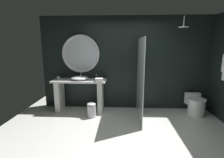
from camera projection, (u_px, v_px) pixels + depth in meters
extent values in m
plane|color=silver|center=(128.00, 143.00, 3.16)|extent=(5.76, 5.76, 0.00)
cube|color=black|center=(126.00, 64.00, 4.76)|extent=(4.80, 0.10, 2.60)
cube|color=silver|center=(79.00, 81.00, 4.58)|extent=(1.45, 0.54, 0.05)
cube|color=silver|center=(60.00, 96.00, 4.70)|extent=(0.13, 0.46, 0.84)
cube|color=silver|center=(101.00, 96.00, 4.64)|extent=(0.13, 0.46, 0.84)
ellipsoid|color=white|center=(79.00, 78.00, 4.55)|extent=(0.48, 0.39, 0.10)
cylinder|color=silver|center=(81.00, 75.00, 4.72)|extent=(0.02, 0.02, 0.22)
cylinder|color=silver|center=(80.00, 72.00, 4.64)|extent=(0.02, 0.11, 0.02)
cylinder|color=silver|center=(58.00, 78.00, 4.64)|extent=(0.08, 0.08, 0.09)
cylinder|color=black|center=(96.00, 78.00, 4.55)|extent=(0.07, 0.07, 0.14)
cylinder|color=silver|center=(96.00, 75.00, 4.53)|extent=(0.04, 0.04, 0.02)
torus|color=silver|center=(81.00, 54.00, 4.68)|extent=(1.06, 0.07, 1.06)
cylinder|color=#B2BCC1|center=(81.00, 54.00, 4.69)|extent=(0.96, 0.01, 0.96)
cube|color=silver|center=(140.00, 79.00, 4.10)|extent=(0.02, 1.35, 1.99)
cylinder|color=silver|center=(184.00, 21.00, 4.02)|extent=(0.02, 0.02, 0.25)
cylinder|color=silver|center=(183.00, 27.00, 4.05)|extent=(0.23, 0.23, 0.02)
cylinder|color=white|center=(196.00, 107.00, 4.39)|extent=(0.42, 0.42, 0.44)
ellipsoid|color=white|center=(197.00, 99.00, 4.34)|extent=(0.44, 0.48, 0.02)
cube|color=white|center=(192.00, 98.00, 4.63)|extent=(0.39, 0.14, 0.31)
cylinder|color=silver|center=(91.00, 111.00, 4.29)|extent=(0.23, 0.23, 0.32)
ellipsoid|color=silver|center=(91.00, 104.00, 4.25)|extent=(0.23, 0.23, 0.07)
cube|color=white|center=(99.00, 80.00, 4.38)|extent=(0.23, 0.22, 0.09)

